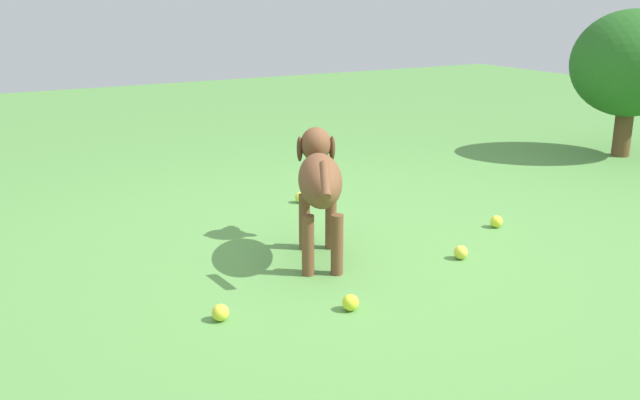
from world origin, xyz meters
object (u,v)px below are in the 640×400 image
at_px(tennis_ball_0, 220,313).
at_px(tennis_ball_1, 301,197).
at_px(tennis_ball_3, 351,303).
at_px(tennis_ball_2, 461,252).
at_px(tennis_ball_4, 496,222).
at_px(dog, 319,179).

bearing_deg(tennis_ball_0, tennis_ball_1, -129.20).
relative_size(tennis_ball_0, tennis_ball_3, 1.00).
bearing_deg(tennis_ball_2, tennis_ball_0, 2.18).
relative_size(tennis_ball_1, tennis_ball_2, 1.00).
relative_size(tennis_ball_3, tennis_ball_4, 1.00).
bearing_deg(tennis_ball_2, tennis_ball_4, -150.78).
height_order(tennis_ball_0, tennis_ball_3, same).
distance_m(tennis_ball_3, tennis_ball_4, 1.30).
distance_m(tennis_ball_2, tennis_ball_4, 0.54).
height_order(dog, tennis_ball_3, dog).
height_order(tennis_ball_1, tennis_ball_4, same).
height_order(tennis_ball_0, tennis_ball_1, same).
height_order(tennis_ball_2, tennis_ball_3, same).
distance_m(dog, tennis_ball_4, 1.09).
bearing_deg(tennis_ball_4, tennis_ball_0, 10.38).
distance_m(tennis_ball_2, tennis_ball_3, 0.77).
height_order(dog, tennis_ball_1, dog).
height_order(dog, tennis_ball_2, dog).
bearing_deg(tennis_ball_0, dog, -148.79).
bearing_deg(tennis_ball_2, dog, -32.15).
xyz_separation_m(dog, tennis_ball_2, (-0.56, 0.35, -0.35)).
height_order(tennis_ball_2, tennis_ball_4, same).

